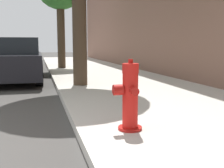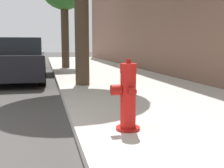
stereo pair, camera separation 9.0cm
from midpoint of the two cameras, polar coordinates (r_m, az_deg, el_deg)
The scene contains 4 objects.
sidewalk_slab at distance 3.73m, azimuth 22.33°, elevation -8.87°, with size 3.54×40.00×0.12m.
fire_hydrant at distance 3.24m, azimuth 3.96°, elevation -2.75°, with size 0.34×0.37×0.82m.
parked_car_near at distance 9.15m, azimuth -18.87°, elevation 4.67°, with size 1.82×4.38×1.30m.
parked_car_mid at distance 14.90m, azimuth -16.92°, elevation 5.81°, with size 1.74×4.08×1.29m.
Camera 2 is at (1.77, -2.89, 1.10)m, focal length 45.00 mm.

